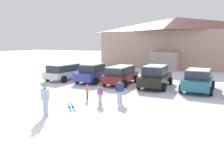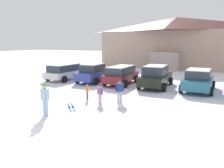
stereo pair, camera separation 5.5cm
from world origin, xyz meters
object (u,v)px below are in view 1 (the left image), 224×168
at_px(skier_child_in_orange_jacket, 87,91).
at_px(ski_lodge, 175,42).
at_px(parked_white_suv, 64,71).
at_px(skier_teen_in_navy_coat, 120,90).
at_px(parked_black_sedan, 156,76).
at_px(pair_of_skis, 71,107).
at_px(parked_maroon_van, 121,74).
at_px(parked_blue_hatchback, 93,73).
at_px(parked_teal_hatchback, 198,80).
at_px(skier_adult_in_blue_parka, 45,98).
at_px(skier_child_in_purple_jacket, 100,93).

bearing_deg(skier_child_in_orange_jacket, ski_lodge, 87.31).
height_order(parked_white_suv, skier_child_in_orange_jacket, parked_white_suv).
bearing_deg(skier_teen_in_navy_coat, skier_child_in_orange_jacket, -174.30).
bearing_deg(parked_black_sedan, skier_teen_in_navy_coat, -96.51).
xyz_separation_m(skier_teen_in_navy_coat, pair_of_skis, (-2.02, -2.17, -0.77)).
distance_m(ski_lodge, parked_maroon_van, 17.42).
xyz_separation_m(parked_blue_hatchback, parked_teal_hatchback, (9.12, 0.13, -0.01)).
bearing_deg(parked_teal_hatchback, pair_of_skis, -127.37).
relative_size(skier_adult_in_blue_parka, pair_of_skis, 1.17).
bearing_deg(skier_child_in_purple_jacket, ski_lodge, 90.41).
height_order(parked_white_suv, pair_of_skis, parked_white_suv).
relative_size(parked_white_suv, skier_child_in_purple_jacket, 3.58).
relative_size(parked_blue_hatchback, skier_child_in_purple_jacket, 3.83).
xyz_separation_m(parked_black_sedan, skier_teen_in_navy_coat, (-0.65, -5.69, -0.10)).
height_order(skier_adult_in_blue_parka, skier_child_in_purple_jacket, skier_adult_in_blue_parka).
distance_m(parked_black_sedan, skier_child_in_purple_jacket, 6.64).
distance_m(ski_lodge, skier_teen_in_navy_coat, 22.90).
height_order(ski_lodge, parked_white_suv, ski_lodge).
bearing_deg(ski_lodge, parked_white_suv, -112.28).
relative_size(parked_blue_hatchback, parked_black_sedan, 0.93).
bearing_deg(skier_teen_in_navy_coat, ski_lodge, 92.82).
distance_m(parked_maroon_van, skier_adult_in_blue_parka, 9.44).
height_order(parked_black_sedan, skier_adult_in_blue_parka, parked_black_sedan).
bearing_deg(skier_adult_in_blue_parka, parked_black_sedan, 73.07).
height_order(skier_teen_in_navy_coat, pair_of_skis, skier_teen_in_navy_coat).
bearing_deg(parked_white_suv, skier_child_in_purple_jacket, -38.71).
relative_size(ski_lodge, parked_maroon_van, 5.00).
bearing_deg(ski_lodge, skier_teen_in_navy_coat, -87.18).
distance_m(skier_child_in_purple_jacket, skier_teen_in_navy_coat, 1.21).
bearing_deg(parked_maroon_van, parked_blue_hatchback, -178.80).
height_order(parked_blue_hatchback, parked_teal_hatchback, parked_blue_hatchback).
xyz_separation_m(parked_white_suv, pair_of_skis, (6.28, -7.32, -0.83)).
distance_m(parked_teal_hatchback, skier_child_in_purple_jacket, 8.02).
bearing_deg(parked_blue_hatchback, skier_child_in_orange_jacket, -62.24).
distance_m(ski_lodge, skier_adult_in_blue_parka, 26.75).
distance_m(ski_lodge, parked_black_sedan, 17.32).
xyz_separation_m(parked_white_suv, parked_blue_hatchback, (3.11, 0.34, 0.01)).
bearing_deg(parked_teal_hatchback, parked_white_suv, -177.80).
height_order(skier_child_in_orange_jacket, pair_of_skis, skier_child_in_orange_jacket).
height_order(parked_maroon_van, skier_adult_in_blue_parka, skier_adult_in_blue_parka).
xyz_separation_m(parked_white_suv, parked_teal_hatchback, (12.23, 0.47, -0.00)).
relative_size(parked_blue_hatchback, pair_of_skis, 3.14).
distance_m(parked_black_sedan, parked_teal_hatchback, 3.28).
bearing_deg(skier_child_in_orange_jacket, parked_blue_hatchback, 117.76).
bearing_deg(parked_black_sedan, skier_adult_in_blue_parka, -106.93).
bearing_deg(skier_adult_in_blue_parka, parked_maroon_van, 90.85).
distance_m(skier_adult_in_blue_parka, skier_teen_in_navy_coat, 4.51).
height_order(skier_adult_in_blue_parka, pair_of_skis, skier_adult_in_blue_parka).
relative_size(parked_maroon_van, skier_teen_in_navy_coat, 3.09).
bearing_deg(skier_adult_in_blue_parka, ski_lodge, 87.52).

